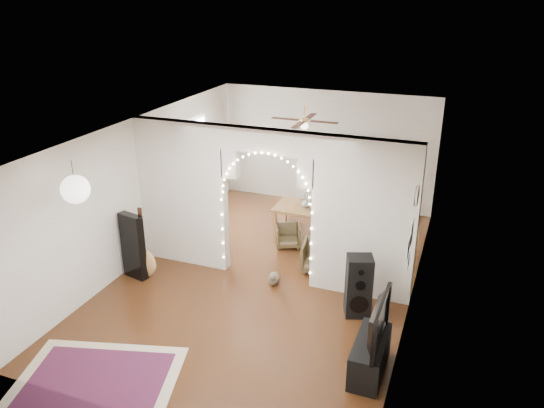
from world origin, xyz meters
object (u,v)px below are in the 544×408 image
(media_console, at_px, (370,356))
(dining_chair_right, at_px, (319,257))
(acoustic_guitar, at_px, (144,252))
(dining_table, at_px, (305,210))
(dining_chair_left, at_px, (288,236))
(bookcase, at_px, (348,176))
(floor_speaker, at_px, (359,286))

(media_console, bearing_deg, dining_chair_right, 120.34)
(acoustic_guitar, height_order, dining_table, acoustic_guitar)
(dining_chair_left, bearing_deg, bookcase, 50.21)
(acoustic_guitar, xyz_separation_m, dining_table, (2.24, 2.38, 0.19))
(media_console, bearing_deg, dining_chair_left, 125.82)
(dining_chair_left, bearing_deg, media_console, -78.31)
(floor_speaker, distance_m, media_console, 1.39)
(floor_speaker, distance_m, dining_chair_left, 2.63)
(media_console, distance_m, dining_table, 4.06)
(acoustic_guitar, relative_size, dining_table, 0.94)
(dining_chair_right, bearing_deg, dining_table, 111.40)
(acoustic_guitar, relative_size, dining_chair_left, 2.30)
(floor_speaker, relative_size, media_console, 1.01)
(dining_chair_right, bearing_deg, floor_speaker, -58.37)
(dining_table, bearing_deg, dining_chair_left, -127.13)
(acoustic_guitar, distance_m, media_console, 4.40)
(floor_speaker, xyz_separation_m, media_console, (0.44, -1.29, -0.25))
(dining_chair_left, bearing_deg, dining_chair_right, -64.56)
(bookcase, distance_m, dining_chair_left, 2.42)
(acoustic_guitar, distance_m, bookcase, 5.06)
(media_console, xyz_separation_m, dining_table, (-2.01, 3.51, 0.43))
(floor_speaker, height_order, dining_table, floor_speaker)
(dining_table, bearing_deg, floor_speaker, -54.57)
(media_console, xyz_separation_m, dining_chair_left, (-2.25, 3.18, -0.03))
(dining_table, bearing_deg, bookcase, 78.38)
(floor_speaker, relative_size, dining_chair_right, 1.65)
(floor_speaker, height_order, dining_chair_left, floor_speaker)
(floor_speaker, height_order, dining_chair_right, floor_speaker)
(media_console, distance_m, bookcase, 5.69)
(floor_speaker, bearing_deg, dining_chair_left, 114.34)
(dining_table, height_order, dining_chair_right, dining_table)
(floor_speaker, xyz_separation_m, dining_table, (-1.56, 2.22, 0.18))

